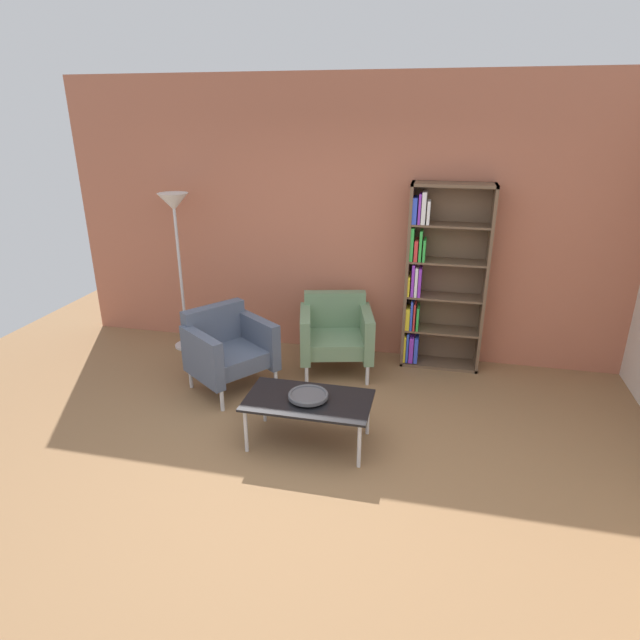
{
  "coord_description": "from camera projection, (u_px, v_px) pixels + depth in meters",
  "views": [
    {
      "loc": [
        0.88,
        -3.07,
        2.51
      ],
      "look_at": [
        -0.01,
        0.84,
        0.95
      ],
      "focal_mm": 29.83,
      "sensor_mm": 36.0,
      "label": 1
    }
  ],
  "objects": [
    {
      "name": "bookshelf_tall",
      "position": [
        438.0,
        279.0,
        5.4
      ],
      "size": [
        0.8,
        0.3,
        1.9
      ],
      "color": "brown",
      "rests_on": "ground_plane"
    },
    {
      "name": "floor_lamp_torchiere",
      "position": [
        175.0,
        221.0,
        5.62
      ],
      "size": [
        0.32,
        0.32,
        1.74
      ],
      "color": "silver",
      "rests_on": "ground_plane"
    },
    {
      "name": "coffee_table_low",
      "position": [
        308.0,
        403.0,
        4.22
      ],
      "size": [
        1.0,
        0.56,
        0.4
      ],
      "color": "black",
      "rests_on": "ground_plane"
    },
    {
      "name": "brick_back_panel",
      "position": [
        356.0,
        222.0,
        5.59
      ],
      "size": [
        6.4,
        0.12,
        2.9
      ],
      "primitive_type": "cube",
      "color": "#B2664C",
      "rests_on": "ground_plane"
    },
    {
      "name": "ground_plane",
      "position": [
        296.0,
        482.0,
        3.88
      ],
      "size": [
        8.32,
        8.32,
        0.0
      ],
      "primitive_type": "plane",
      "color": "olive"
    },
    {
      "name": "armchair_by_bookshelf",
      "position": [
        336.0,
        332.0,
        5.45
      ],
      "size": [
        0.85,
        0.81,
        0.78
      ],
      "rotation": [
        0.0,
        0.0,
        0.25
      ],
      "color": "slate",
      "rests_on": "ground_plane"
    },
    {
      "name": "decorative_bowl",
      "position": [
        308.0,
        395.0,
        4.19
      ],
      "size": [
        0.32,
        0.32,
        0.05
      ],
      "color": "#4C4C51",
      "rests_on": "coffee_table_low"
    },
    {
      "name": "armchair_corner_red",
      "position": [
        228.0,
        348.0,
        5.1
      ],
      "size": [
        0.93,
        0.95,
        0.78
      ],
      "rotation": [
        0.0,
        0.0,
        0.94
      ],
      "color": "#4C566B",
      "rests_on": "ground_plane"
    }
  ]
}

